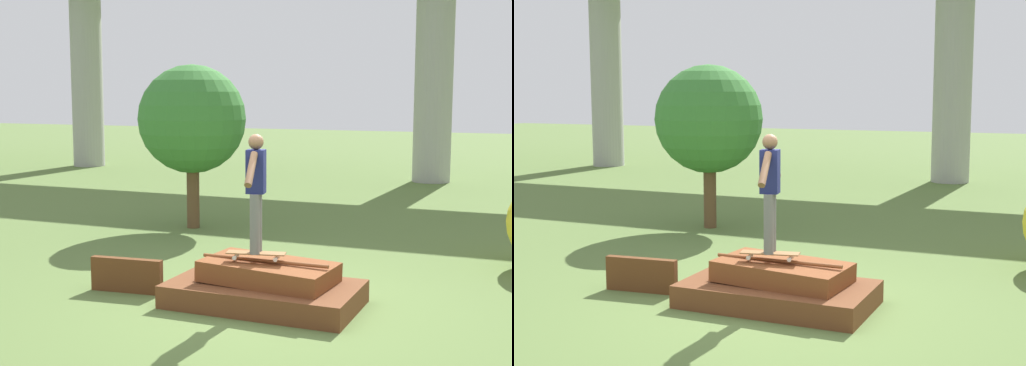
# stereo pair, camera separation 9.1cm
# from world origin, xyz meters

# --- Properties ---
(ground_plane) EXTENTS (80.00, 80.00, 0.00)m
(ground_plane) POSITION_xyz_m (0.00, 0.00, 0.00)
(ground_plane) COLOR #567038
(scrap_pile) EXTENTS (2.35, 1.34, 0.59)m
(scrap_pile) POSITION_xyz_m (0.01, 0.02, 0.22)
(scrap_pile) COLOR brown
(scrap_pile) RESTS_ON ground_plane
(scrap_plank_loose) EXTENTS (1.01, 0.21, 0.46)m
(scrap_plank_loose) POSITION_xyz_m (-1.90, -0.15, 0.23)
(scrap_plank_loose) COLOR #5B3319
(scrap_plank_loose) RESTS_ON ground_plane
(skateboard) EXTENTS (0.75, 0.33, 0.09)m
(skateboard) POSITION_xyz_m (-0.08, -0.06, 0.66)
(skateboard) COLOR brown
(skateboard) RESTS_ON scrap_pile
(skater) EXTENTS (0.30, 1.05, 1.46)m
(skater) POSITION_xyz_m (-0.08, -0.06, 1.50)
(skater) COLOR slate
(skater) RESTS_ON skateboard
(tree_behind_left) EXTENTS (2.09, 2.09, 3.16)m
(tree_behind_left) POSITION_xyz_m (-3.18, 4.23, 2.11)
(tree_behind_left) COLOR brown
(tree_behind_left) RESTS_ON ground_plane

